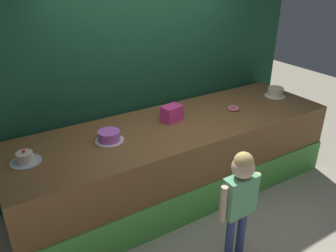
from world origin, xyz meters
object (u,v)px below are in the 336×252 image
object	(u,v)px
donut	(233,108)
cake_left	(25,158)
pink_box	(172,113)
child_figure	(240,192)
cake_center	(109,136)
cake_right	(275,92)

from	to	relation	value
donut	cake_left	world-z (taller)	cake_left
pink_box	cake_left	xyz separation A→B (m)	(-1.66, -0.07, -0.05)
child_figure	donut	world-z (taller)	child_figure
child_figure	cake_center	distance (m)	1.43
child_figure	cake_left	size ratio (longest dim) A/B	4.02
cake_left	cake_center	size ratio (longest dim) A/B	0.96
cake_right	donut	bearing A→B (deg)	-175.11
donut	cake_left	xyz separation A→B (m)	(-2.49, 0.07, 0.02)
cake_left	cake_center	xyz separation A→B (m)	(0.83, -0.02, 0.01)
cake_left	cake_right	world-z (taller)	cake_left
cake_left	cake_right	xyz separation A→B (m)	(3.32, -0.00, 0.02)
cake_left	cake_right	size ratio (longest dim) A/B	1.02
pink_box	cake_right	xyz separation A→B (m)	(1.66, -0.07, -0.03)
donut	cake_left	bearing A→B (deg)	178.33
child_figure	pink_box	world-z (taller)	child_figure
cake_center	cake_right	distance (m)	2.49
pink_box	cake_center	distance (m)	0.83
child_figure	cake_left	distance (m)	2.00
child_figure	cake_center	world-z (taller)	child_figure
pink_box	cake_center	xyz separation A→B (m)	(-0.83, -0.09, -0.04)
donut	cake_center	bearing A→B (deg)	178.27
donut	cake_right	bearing A→B (deg)	4.89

